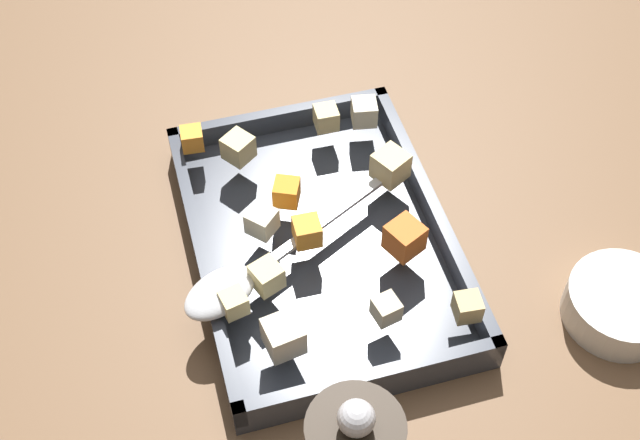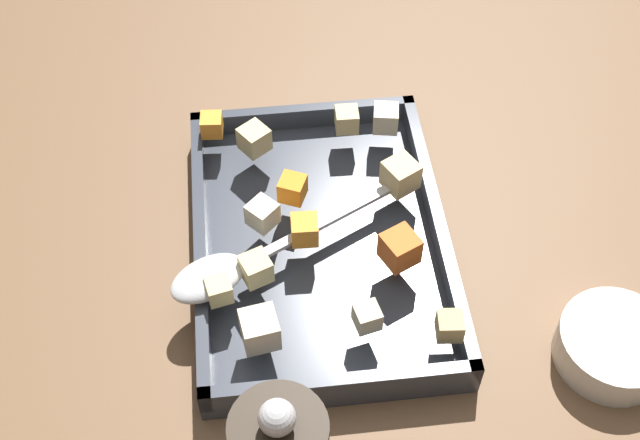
% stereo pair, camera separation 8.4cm
% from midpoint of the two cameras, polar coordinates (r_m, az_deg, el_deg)
% --- Properties ---
extents(ground_plane, '(4.00, 4.00, 0.00)m').
position_cam_midpoint_polar(ground_plane, '(0.88, -3.59, -3.17)').
color(ground_plane, brown).
extents(baking_dish, '(0.36, 0.25, 0.04)m').
position_cam_midpoint_polar(baking_dish, '(0.87, -2.75, -1.80)').
color(baking_dish, '#333842').
rests_on(baking_dish, ground_plane).
extents(carrot_chunk_far_right, '(0.04, 0.04, 0.03)m').
position_cam_midpoint_polar(carrot_chunk_far_right, '(0.82, 2.82, -1.39)').
color(carrot_chunk_far_right, orange).
rests_on(carrot_chunk_far_right, baking_dish).
extents(carrot_chunk_near_left, '(0.02, 0.02, 0.02)m').
position_cam_midpoint_polar(carrot_chunk_near_left, '(0.93, -11.20, 5.26)').
color(carrot_chunk_near_left, orange).
rests_on(carrot_chunk_near_left, baking_dish).
extents(carrot_chunk_heap_top, '(0.03, 0.03, 0.03)m').
position_cam_midpoint_polar(carrot_chunk_heap_top, '(0.86, -5.05, 1.71)').
color(carrot_chunk_heap_top, orange).
rests_on(carrot_chunk_heap_top, baking_dish).
extents(carrot_chunk_far_left, '(0.03, 0.03, 0.03)m').
position_cam_midpoint_polar(carrot_chunk_far_left, '(0.83, -3.52, -0.64)').
color(carrot_chunk_far_left, orange).
rests_on(carrot_chunk_far_left, baking_dish).
extents(potato_chunk_back_center, '(0.03, 0.03, 0.02)m').
position_cam_midpoint_polar(potato_chunk_back_center, '(0.79, 6.90, -6.04)').
color(potato_chunk_back_center, tan).
rests_on(potato_chunk_back_center, baking_dish).
extents(potato_chunk_front_center, '(0.03, 0.03, 0.02)m').
position_cam_midpoint_polar(potato_chunk_front_center, '(0.79, -8.88, -5.73)').
color(potato_chunk_front_center, '#E0CC89').
rests_on(potato_chunk_front_center, baking_dish).
extents(potato_chunk_under_handle, '(0.03, 0.03, 0.03)m').
position_cam_midpoint_polar(potato_chunk_under_handle, '(0.80, -6.62, -3.99)').
color(potato_chunk_under_handle, '#E0CC89').
rests_on(potato_chunk_under_handle, baking_dish).
extents(potato_chunk_mid_right, '(0.04, 0.04, 0.03)m').
position_cam_midpoint_polar(potato_chunk_mid_right, '(0.88, 2.05, 3.50)').
color(potato_chunk_mid_right, '#E0CC89').
rests_on(potato_chunk_mid_right, baking_dish).
extents(potato_chunk_corner_nw, '(0.04, 0.04, 0.03)m').
position_cam_midpoint_polar(potato_chunk_corner_nw, '(0.84, -6.80, -0.27)').
color(potato_chunk_corner_nw, beige).
rests_on(potato_chunk_corner_nw, baking_dish).
extents(potato_chunk_rim_edge, '(0.03, 0.03, 0.02)m').
position_cam_midpoint_polar(potato_chunk_rim_edge, '(0.78, 1.39, -6.24)').
color(potato_chunk_rim_edge, beige).
rests_on(potato_chunk_rim_edge, baking_dish).
extents(potato_chunk_near_right, '(0.04, 0.04, 0.03)m').
position_cam_midpoint_polar(potato_chunk_near_right, '(0.91, -8.19, 4.69)').
color(potato_chunk_near_right, '#E0CC89').
rests_on(potato_chunk_near_right, baking_dish).
extents(potato_chunk_corner_se, '(0.03, 0.03, 0.02)m').
position_cam_midpoint_polar(potato_chunk_corner_se, '(0.94, -2.17, 6.76)').
color(potato_chunk_corner_se, '#E0CC89').
rests_on(potato_chunk_corner_se, baking_dish).
extents(parsnip_chunk_corner_ne, '(0.04, 0.04, 0.03)m').
position_cam_midpoint_polar(parsnip_chunk_corner_ne, '(0.76, -5.67, -8.00)').
color(parsnip_chunk_corner_ne, beige).
rests_on(parsnip_chunk_corner_ne, baking_dish).
extents(parsnip_chunk_mid_left, '(0.03, 0.03, 0.03)m').
position_cam_midpoint_polar(parsnip_chunk_mid_left, '(0.94, 0.42, 7.15)').
color(parsnip_chunk_mid_left, beige).
rests_on(parsnip_chunk_mid_left, baking_dish).
extents(serving_spoon, '(0.14, 0.24, 0.02)m').
position_cam_midpoint_polar(serving_spoon, '(0.81, -8.95, -4.51)').
color(serving_spoon, silver).
rests_on(serving_spoon, baking_dish).
extents(small_prep_bowl, '(0.11, 0.11, 0.04)m').
position_cam_midpoint_polar(small_prep_bowl, '(0.86, 16.97, -5.67)').
color(small_prep_bowl, silver).
rests_on(small_prep_bowl, ground_plane).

